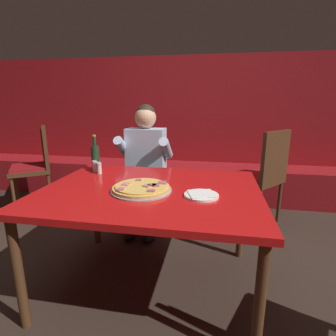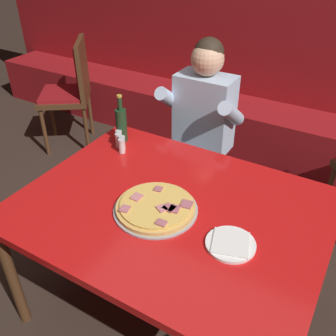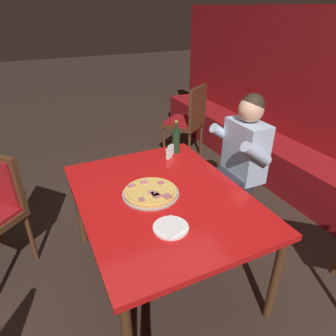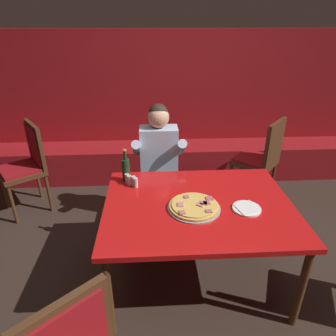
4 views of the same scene
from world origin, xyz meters
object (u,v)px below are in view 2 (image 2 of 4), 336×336
beer_bottle (121,124)px  pizza (156,207)px  shaker_red_pepper_flakes (122,144)px  main_dining_table (171,216)px  plate_white_paper (231,244)px  shaker_black_pepper (122,147)px  shaker_oregano (119,141)px  dining_chair_far_left (72,87)px  diner_seated_blue_shirt (198,128)px  shaker_parmesan (119,138)px

beer_bottle → pizza: bearing=-41.0°
shaker_red_pepper_flakes → main_dining_table: bearing=-30.9°
plate_white_paper → main_dining_table: bearing=163.9°
shaker_black_pepper → shaker_oregano: bearing=141.1°
main_dining_table → dining_chair_far_left: size_ratio=1.41×
beer_bottle → diner_seated_blue_shirt: (0.30, 0.44, -0.15)m
main_dining_table → shaker_oregano: bearing=149.6°
shaker_parmesan → shaker_red_pepper_flakes: bearing=-39.2°
main_dining_table → shaker_black_pepper: (-0.49, 0.27, 0.10)m
shaker_black_pepper → diner_seated_blue_shirt: diner_seated_blue_shirt is taller
main_dining_table → shaker_oregano: shaker_oregano is taller
shaker_parmesan → shaker_red_pepper_flakes: same height
main_dining_table → diner_seated_blue_shirt: (-0.27, 0.84, 0.03)m
shaker_oregano → dining_chair_far_left: bearing=144.4°
plate_white_paper → shaker_red_pepper_flakes: shaker_red_pepper_flakes is taller
plate_white_paper → shaker_oregano: shaker_oregano is taller
diner_seated_blue_shirt → plate_white_paper: bearing=-56.6°
shaker_red_pepper_flakes → diner_seated_blue_shirt: 0.59m
shaker_red_pepper_flakes → shaker_oregano: 0.04m
main_dining_table → pizza: 0.12m
plate_white_paper → beer_bottle: beer_bottle is taller
beer_bottle → shaker_red_pepper_flakes: size_ratio=3.40×
shaker_parmesan → diner_seated_blue_shirt: (0.29, 0.49, -0.08)m
shaker_oregano → pizza: bearing=-37.6°
shaker_parmesan → shaker_black_pepper: 0.11m
beer_bottle → plate_white_paper: bearing=-28.3°
shaker_black_pepper → dining_chair_far_left: size_ratio=0.09×
shaker_black_pepper → shaker_oregano: 0.07m
main_dining_table → shaker_red_pepper_flakes: bearing=149.1°
plate_white_paper → shaker_oregano: 0.98m
shaker_oregano → diner_seated_blue_shirt: 0.59m
shaker_parmesan → shaker_black_pepper: bearing=-45.1°
beer_bottle → shaker_oregano: 0.11m
shaker_black_pepper → pizza: bearing=-37.5°
main_dining_table → diner_seated_blue_shirt: diner_seated_blue_shirt is taller
main_dining_table → plate_white_paper: bearing=-16.1°
pizza → dining_chair_far_left: 2.09m
diner_seated_blue_shirt → dining_chair_far_left: 1.49m
beer_bottle → shaker_parmesan: (0.01, -0.04, -0.07)m
shaker_oregano → dining_chair_far_left: (-1.18, 0.85, -0.19)m
main_dining_table → plate_white_paper: 0.36m
main_dining_table → shaker_oregano: 0.64m
shaker_oregano → dining_chair_far_left: dining_chair_far_left is taller
pizza → shaker_red_pepper_flakes: size_ratio=4.56×
shaker_parmesan → shaker_red_pepper_flakes: 0.07m
plate_white_paper → shaker_oregano: (-0.88, 0.42, 0.03)m
beer_bottle → main_dining_table: bearing=-34.5°
pizza → beer_bottle: 0.70m
plate_white_paper → dining_chair_far_left: size_ratio=0.21×
shaker_red_pepper_flakes → beer_bottle: bearing=126.2°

